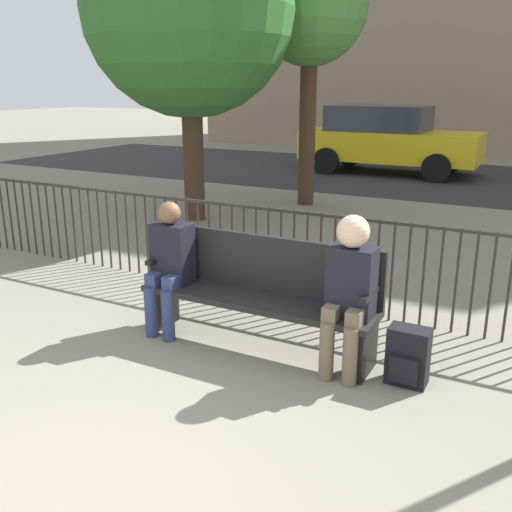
{
  "coord_description": "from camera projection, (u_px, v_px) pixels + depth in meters",
  "views": [
    {
      "loc": [
        2.04,
        -1.68,
        2.11
      ],
      "look_at": [
        0.0,
        2.14,
        0.8
      ],
      "focal_mm": 40.0,
      "sensor_mm": 36.0,
      "label": 1
    }
  ],
  "objects": [
    {
      "name": "park_bench",
      "position": [
        261.0,
        288.0,
        4.68
      ],
      "size": [
        2.0,
        0.45,
        0.92
      ],
      "color": "black",
      "rests_on": "ground"
    },
    {
      "name": "tree_0",
      "position": [
        189.0,
        10.0,
        8.39
      ],
      "size": [
        3.16,
        3.16,
        4.75
      ],
      "color": "#422D1E",
      "rests_on": "ground"
    },
    {
      "name": "parked_car_0",
      "position": [
        387.0,
        138.0,
        13.86
      ],
      "size": [
        4.2,
        1.94,
        1.62
      ],
      "color": "yellow",
      "rests_on": "ground"
    },
    {
      "name": "seated_person_0",
      "position": [
        169.0,
        261.0,
        4.89
      ],
      "size": [
        0.34,
        0.39,
        1.16
      ],
      "color": "navy",
      "rests_on": "ground"
    },
    {
      "name": "street_surface",
      "position": [
        458.0,
        180.0,
        13.08
      ],
      "size": [
        24.0,
        6.0,
        0.01
      ],
      "color": "#2B2B2D",
      "rests_on": "ground"
    },
    {
      "name": "fence_railing",
      "position": [
        307.0,
        251.0,
        5.52
      ],
      "size": [
        9.01,
        0.03,
        0.95
      ],
      "color": "#2D2823",
      "rests_on": "ground"
    },
    {
      "name": "ground_plane",
      "position": [
        62.0,
        509.0,
        2.95
      ],
      "size": [
        80.0,
        80.0,
        0.0
      ],
      "primitive_type": "plane",
      "color": "gray"
    },
    {
      "name": "seated_person_1",
      "position": [
        349.0,
        286.0,
        4.15
      ],
      "size": [
        0.34,
        0.39,
        1.22
      ],
      "color": "brown",
      "rests_on": "ground"
    },
    {
      "name": "backpack",
      "position": [
        408.0,
        357.0,
        4.13
      ],
      "size": [
        0.29,
        0.22,
        0.43
      ],
      "color": "black",
      "rests_on": "ground"
    },
    {
      "name": "tree_1",
      "position": [
        310.0,
        10.0,
        9.5
      ],
      "size": [
        1.93,
        1.93,
        4.32
      ],
      "color": "#422D1E",
      "rests_on": "ground"
    }
  ]
}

